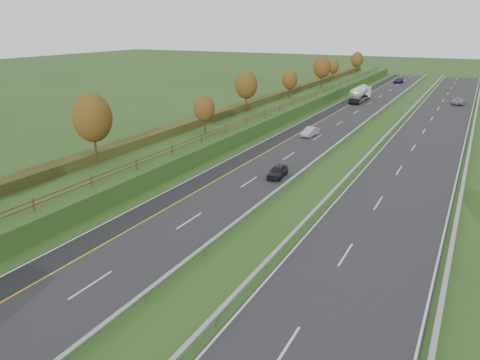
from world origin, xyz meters
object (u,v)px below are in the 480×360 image
object	(u,v)px
car_small_far	(399,81)
car_dark_near	(278,171)
car_oncoming	(459,101)
road_tanker	(360,93)
car_silver_mid	(310,132)

from	to	relation	value
car_small_far	car_dark_near	bearing A→B (deg)	-82.98
car_small_far	car_oncoming	bearing A→B (deg)	-56.68
road_tanker	car_silver_mid	size ratio (longest dim) A/B	2.69
car_silver_mid	car_small_far	xyz separation A→B (m)	(0.70, 77.00, 0.01)
car_silver_mid	car_small_far	size ratio (longest dim) A/B	0.87
car_silver_mid	car_oncoming	xyz separation A→B (m)	(18.64, 43.13, 0.03)
road_tanker	car_small_far	world-z (taller)	road_tanker
car_silver_mid	car_small_far	world-z (taller)	car_small_far
road_tanker	car_dark_near	size ratio (longest dim) A/B	2.84
road_tanker	car_small_far	distance (m)	39.57
car_small_far	car_oncoming	size ratio (longest dim) A/B	0.93
road_tanker	car_small_far	size ratio (longest dim) A/B	2.33
car_dark_near	road_tanker	bearing A→B (deg)	90.36
car_dark_near	car_small_far	distance (m)	98.38
car_dark_near	car_small_far	bearing A→B (deg)	87.37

